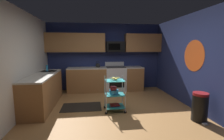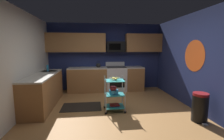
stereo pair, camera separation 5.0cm
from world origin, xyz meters
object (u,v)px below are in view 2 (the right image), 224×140
Objects in this scene: mixing_bowl_small at (113,88)px; kettle at (98,65)px; rolling_cart at (115,94)px; oven_range at (116,78)px; fruit_bowl at (115,78)px; microwave at (116,47)px; book_stack at (115,105)px; trash_can at (200,107)px; mixing_bowl_large at (114,92)px; dish_soap_bottle at (48,68)px.

mixing_bowl_small is 2.06m from kettle.
kettle reaches higher than rolling_cart.
fruit_bowl is (-0.33, -2.00, 0.40)m from oven_range.
microwave reaches higher than fruit_bowl.
microwave is at bearing 81.18° from book_stack.
trash_can is at bearing -52.09° from kettle.
mixing_bowl_large is at bearing -99.41° from microwave.
book_stack is 0.96× the size of kettle.
book_stack is (-0.33, -2.00, -0.32)m from oven_range.
dish_soap_bottle is (-1.98, 1.23, 0.50)m from mixing_bowl_large.
dish_soap_bottle reaches higher than mixing_bowl_large.
oven_range is 1.20× the size of rolling_cart.
oven_range is 2.04m from mixing_bowl_small.
book_stack is at bearing 45.00° from fruit_bowl.
mixing_bowl_large is at bearing -99.90° from oven_range.
dish_soap_bottle reaches higher than book_stack.
mixing_bowl_large is at bearing 156.23° from trash_can.
trash_can is (1.84, -0.82, -0.12)m from rolling_cart.
rolling_cart is at bearing -98.82° from microwave.
kettle reaches higher than dish_soap_bottle.
oven_range reaches higher than book_stack.
microwave is at bearing 9.03° from kettle.
fruit_bowl is at bearing 3.76° from mixing_bowl_small.
dish_soap_bottle is (-2.00, 1.23, 0.57)m from rolling_cart.
kettle is at bearing -170.97° from microwave.
rolling_cart is (-0.33, -2.00, -0.03)m from oven_range.
fruit_bowl is at bearing -31.48° from dish_soap_bottle.
rolling_cart is 3.63× the size of mixing_bowl_large.
microwave is 3.85× the size of mixing_bowl_small.
trash_can reaches higher than book_stack.
trash_can reaches higher than mixing_bowl_large.
microwave reaches higher than trash_can.
oven_range is 4.32× the size of book_stack.
book_stack is (0.02, 0.00, -0.36)m from mixing_bowl_large.
rolling_cart is 0.07m from mixing_bowl_large.
mixing_bowl_small reaches higher than book_stack.
mixing_bowl_small is (-0.03, -0.00, 0.17)m from rolling_cart.
oven_range reaches higher than fruit_bowl.
microwave is at bearing 20.79° from dish_soap_bottle.
microwave reaches higher than mixing_bowl_large.
rolling_cart reaches higher than mixing_bowl_large.
microwave is 2.78× the size of mixing_bowl_large.
dish_soap_bottle is (-1.65, -0.78, 0.02)m from kettle.
microwave is 0.77× the size of rolling_cart.
dish_soap_bottle is (-1.97, 1.23, 0.40)m from mixing_bowl_small.
fruit_bowl is 1.49× the size of mixing_bowl_small.
book_stack is 2.50m from dish_soap_bottle.
oven_range is 2.07m from fruit_bowl.
fruit_bowl is at bearing -0.00° from mixing_bowl_large.
book_stack is at bearing -79.93° from kettle.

